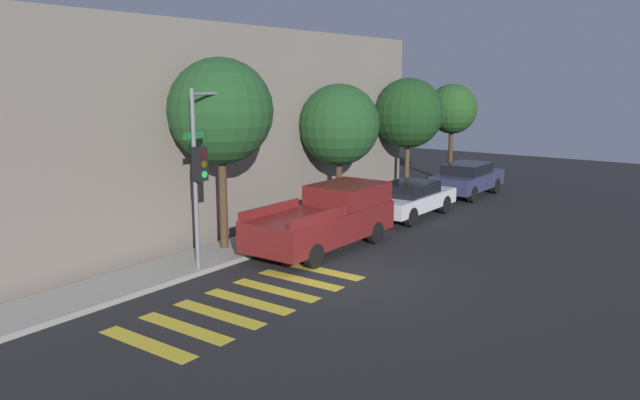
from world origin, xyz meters
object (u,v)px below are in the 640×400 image
object	(u,v)px
sedan_near_corner	(410,198)
tree_behind_truck	(452,109)
traffic_light_pole	(210,150)
tree_near_corner	(221,112)
tree_midblock	(339,125)
tree_far_end	(408,113)
pickup_truck	(327,218)
sedan_middle	(468,178)

from	to	relation	value
sedan_near_corner	tree_behind_truck	bearing A→B (deg)	14.81
traffic_light_pole	tree_near_corner	world-z (taller)	tree_near_corner
tree_midblock	tree_behind_truck	distance (m)	10.16
tree_far_end	pickup_truck	bearing A→B (deg)	-166.46
sedan_near_corner	pickup_truck	bearing A→B (deg)	180.00
traffic_light_pole	tree_near_corner	size ratio (longest dim) A/B	0.85
traffic_light_pole	tree_midblock	distance (m)	7.77
tree_near_corner	tree_midblock	size ratio (longest dim) A/B	1.16
tree_near_corner	tree_midblock	xyz separation A→B (m)	(6.25, 0.00, -0.76)
traffic_light_pole	sedan_middle	size ratio (longest dim) A/B	1.14
sedan_middle	tree_midblock	distance (m)	7.91
traffic_light_pole	tree_behind_truck	xyz separation A→B (m)	(17.86, 1.02, 0.38)
traffic_light_pole	pickup_truck	distance (m)	4.60
sedan_near_corner	tree_near_corner	size ratio (longest dim) A/B	0.77
sedan_near_corner	tree_far_end	bearing A→B (deg)	29.84
pickup_truck	sedan_middle	size ratio (longest dim) A/B	1.23
tree_far_end	tree_behind_truck	world-z (taller)	tree_far_end
tree_far_end	tree_behind_truck	distance (m)	4.66
tree_behind_truck	tree_far_end	bearing A→B (deg)	180.00
tree_midblock	tree_far_end	xyz separation A→B (m)	(5.50, 0.00, 0.20)
tree_far_end	tree_near_corner	bearing A→B (deg)	-180.00
sedan_near_corner	tree_midblock	size ratio (longest dim) A/B	0.90
tree_midblock	tree_behind_truck	bearing A→B (deg)	0.00
pickup_truck	tree_near_corner	distance (m)	4.63
tree_behind_truck	sedan_middle	bearing A→B (deg)	-143.59
pickup_truck	tree_far_end	xyz separation A→B (m)	(9.49, 2.29, 2.78)
sedan_near_corner	sedan_middle	world-z (taller)	sedan_middle
pickup_truck	sedan_middle	distance (m)	11.06
sedan_near_corner	sedan_middle	distance (m)	5.55
sedan_near_corner	tree_near_corner	xyz separation A→B (m)	(-7.76, 2.29, 3.56)
traffic_light_pole	tree_behind_truck	bearing A→B (deg)	3.26
tree_behind_truck	tree_near_corner	bearing A→B (deg)	180.00
sedan_near_corner	tree_midblock	xyz separation A→B (m)	(-1.51, 2.29, 2.80)
sedan_near_corner	sedan_middle	bearing A→B (deg)	0.00
tree_midblock	tree_far_end	bearing A→B (deg)	0.00
traffic_light_pole	pickup_truck	size ratio (longest dim) A/B	0.93
sedan_middle	tree_far_end	size ratio (longest dim) A/B	0.83
pickup_truck	tree_near_corner	size ratio (longest dim) A/B	0.92
tree_midblock	tree_far_end	distance (m)	5.50
traffic_light_pole	tree_far_end	distance (m)	13.24
traffic_light_pole	sedan_near_corner	distance (m)	9.66
sedan_near_corner	sedan_middle	xyz separation A→B (m)	(5.55, 0.00, 0.06)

